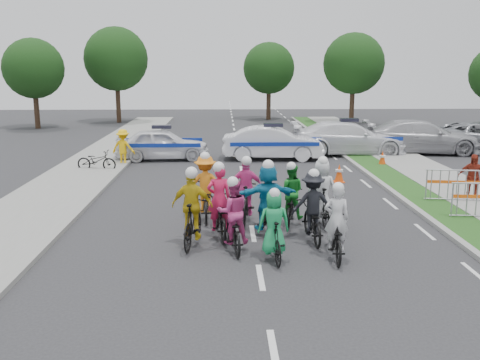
{
  "coord_description": "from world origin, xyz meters",
  "views": [
    {
      "loc": [
        -0.76,
        -10.5,
        4.33
      ],
      "look_at": [
        -0.28,
        4.66,
        1.1
      ],
      "focal_mm": 40.0,
      "sensor_mm": 36.0,
      "label": 1
    }
  ],
  "objects_px": {
    "rider_5": "(268,204)",
    "rider_3": "(193,216)",
    "rider_2": "(233,223)",
    "cone_1": "(382,159)",
    "rider_9": "(246,196)",
    "tree_4": "(269,68)",
    "police_car_0": "(162,144)",
    "rider_6": "(219,212)",
    "rider_7": "(321,198)",
    "marshal_hiviz": "(123,147)",
    "parked_bike": "(97,161)",
    "rider_10": "(206,193)",
    "rider_8": "(290,201)",
    "rider_0": "(336,233)",
    "cone_0": "(339,173)",
    "police_car_1": "(273,143)",
    "spectator_2": "(472,178)",
    "rider_1": "(274,232)",
    "police_car_2": "(348,138)",
    "tree_0": "(33,69)",
    "barrier_2": "(457,187)",
    "tree_1": "(354,64)",
    "tree_3": "(116,59)",
    "civilian_sedan": "(421,137)",
    "rider_4": "(312,213)"
  },
  "relations": [
    {
      "from": "rider_5",
      "to": "rider_3",
      "type": "bearing_deg",
      "value": 13.91
    },
    {
      "from": "rider_2",
      "to": "cone_1",
      "type": "height_order",
      "value": "rider_2"
    },
    {
      "from": "rider_9",
      "to": "tree_4",
      "type": "xyz_separation_m",
      "value": [
        3.12,
        29.8,
        3.46
      ]
    },
    {
      "from": "rider_5",
      "to": "police_car_0",
      "type": "relative_size",
      "value": 0.46
    },
    {
      "from": "rider_6",
      "to": "rider_7",
      "type": "distance_m",
      "value": 2.99
    },
    {
      "from": "marshal_hiviz",
      "to": "parked_bike",
      "type": "xyz_separation_m",
      "value": [
        -0.9,
        -1.31,
        -0.37
      ]
    },
    {
      "from": "rider_10",
      "to": "rider_8",
      "type": "bearing_deg",
      "value": 164.5
    },
    {
      "from": "rider_0",
      "to": "cone_1",
      "type": "relative_size",
      "value": 2.6
    },
    {
      "from": "cone_0",
      "to": "cone_1",
      "type": "relative_size",
      "value": 1.0
    },
    {
      "from": "rider_6",
      "to": "police_car_1",
      "type": "height_order",
      "value": "rider_6"
    },
    {
      "from": "rider_6",
      "to": "rider_9",
      "type": "relative_size",
      "value": 1.07
    },
    {
      "from": "spectator_2",
      "to": "parked_bike",
      "type": "distance_m",
      "value": 14.58
    },
    {
      "from": "rider_2",
      "to": "rider_1",
      "type": "bearing_deg",
      "value": 132.91
    },
    {
      "from": "tree_4",
      "to": "rider_6",
      "type": "bearing_deg",
      "value": -97.09
    },
    {
      "from": "tree_4",
      "to": "rider_2",
      "type": "bearing_deg",
      "value": -96.28
    },
    {
      "from": "rider_3",
      "to": "tree_4",
      "type": "distance_m",
      "value": 32.42
    },
    {
      "from": "rider_9",
      "to": "marshal_hiviz",
      "type": "bearing_deg",
      "value": -54.06
    },
    {
      "from": "rider_1",
      "to": "police_car_2",
      "type": "bearing_deg",
      "value": -115.18
    },
    {
      "from": "rider_6",
      "to": "police_car_1",
      "type": "xyz_separation_m",
      "value": [
        2.46,
        11.73,
        0.12
      ]
    },
    {
      "from": "rider_1",
      "to": "rider_2",
      "type": "relative_size",
      "value": 0.92
    },
    {
      "from": "rider_6",
      "to": "tree_0",
      "type": "distance_m",
      "value": 28.63
    },
    {
      "from": "rider_10",
      "to": "parked_bike",
      "type": "distance_m",
      "value": 8.83
    },
    {
      "from": "rider_5",
      "to": "cone_1",
      "type": "height_order",
      "value": "rider_5"
    },
    {
      "from": "tree_0",
      "to": "rider_9",
      "type": "bearing_deg",
      "value": -59.74
    },
    {
      "from": "marshal_hiviz",
      "to": "cone_1",
      "type": "bearing_deg",
      "value": -169.21
    },
    {
      "from": "marshal_hiviz",
      "to": "barrier_2",
      "type": "height_order",
      "value": "marshal_hiviz"
    },
    {
      "from": "rider_2",
      "to": "police_car_0",
      "type": "distance_m",
      "value": 13.22
    },
    {
      "from": "tree_1",
      "to": "tree_4",
      "type": "distance_m",
      "value": 7.22
    },
    {
      "from": "police_car_2",
      "to": "rider_10",
      "type": "bearing_deg",
      "value": 151.0
    },
    {
      "from": "rider_8",
      "to": "rider_0",
      "type": "bearing_deg",
      "value": 115.86
    },
    {
      "from": "rider_8",
      "to": "tree_1",
      "type": "xyz_separation_m",
      "value": [
        7.9,
        26.11,
        3.87
      ]
    },
    {
      "from": "tree_1",
      "to": "tree_3",
      "type": "distance_m",
      "value": 18.11
    },
    {
      "from": "police_car_2",
      "to": "barrier_2",
      "type": "xyz_separation_m",
      "value": [
        1.22,
        -9.89,
        -0.27
      ]
    },
    {
      "from": "rider_3",
      "to": "rider_5",
      "type": "bearing_deg",
      "value": -148.16
    },
    {
      "from": "police_car_1",
      "to": "cone_1",
      "type": "bearing_deg",
      "value": -109.13
    },
    {
      "from": "rider_3",
      "to": "rider_8",
      "type": "xyz_separation_m",
      "value": [
        2.62,
        1.81,
        -0.1
      ]
    },
    {
      "from": "marshal_hiviz",
      "to": "tree_4",
      "type": "height_order",
      "value": "tree_4"
    },
    {
      "from": "rider_9",
      "to": "parked_bike",
      "type": "relative_size",
      "value": 1.13
    },
    {
      "from": "rider_0",
      "to": "civilian_sedan",
      "type": "relative_size",
      "value": 0.32
    },
    {
      "from": "rider_1",
      "to": "rider_7",
      "type": "height_order",
      "value": "rider_7"
    },
    {
      "from": "barrier_2",
      "to": "rider_2",
      "type": "bearing_deg",
      "value": -150.09
    },
    {
      "from": "rider_4",
      "to": "tree_3",
      "type": "height_order",
      "value": "tree_3"
    },
    {
      "from": "rider_6",
      "to": "tree_4",
      "type": "relative_size",
      "value": 0.32
    },
    {
      "from": "rider_7",
      "to": "cone_1",
      "type": "distance_m",
      "value": 9.8
    },
    {
      "from": "police_car_0",
      "to": "rider_7",
      "type": "bearing_deg",
      "value": -157.11
    },
    {
      "from": "police_car_0",
      "to": "barrier_2",
      "type": "relative_size",
      "value": 2.17
    },
    {
      "from": "rider_2",
      "to": "rider_8",
      "type": "height_order",
      "value": "rider_2"
    },
    {
      "from": "barrier_2",
      "to": "tree_3",
      "type": "relative_size",
      "value": 0.27
    },
    {
      "from": "spectator_2",
      "to": "parked_bike",
      "type": "xyz_separation_m",
      "value": [
        -13.47,
        5.58,
        -0.34
      ]
    },
    {
      "from": "rider_7",
      "to": "police_car_1",
      "type": "relative_size",
      "value": 0.41
    }
  ]
}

